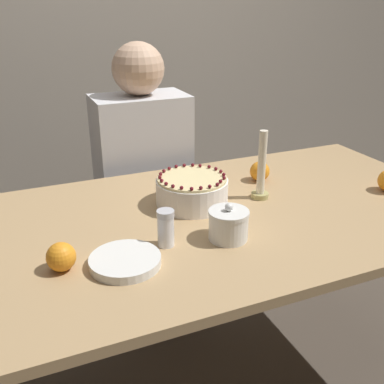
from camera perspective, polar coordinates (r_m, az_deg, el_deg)
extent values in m
plane|color=#4C4238|center=(1.89, 3.24, -22.89)|extent=(12.00, 12.00, 0.00)
cube|color=#ADA393|center=(2.63, -10.64, 21.54)|extent=(8.00, 0.05, 2.60)
cube|color=tan|center=(1.46, 3.87, -3.14)|extent=(1.68, 0.91, 0.03)
cylinder|color=tan|center=(2.32, 16.66, -3.71)|extent=(0.07, 0.07, 0.70)
cylinder|color=white|center=(1.50, 0.00, 0.00)|extent=(0.24, 0.24, 0.09)
cylinder|color=beige|center=(1.48, 0.00, 1.71)|extent=(0.23, 0.23, 0.01)
sphere|color=maroon|center=(1.52, 3.68, 2.63)|extent=(0.01, 0.01, 0.01)
sphere|color=maroon|center=(1.54, 3.04, 2.97)|extent=(0.01, 0.01, 0.01)
sphere|color=maroon|center=(1.56, 2.19, 3.24)|extent=(0.01, 0.01, 0.01)
sphere|color=maroon|center=(1.57, 1.18, 3.40)|extent=(0.01, 0.01, 0.01)
sphere|color=maroon|center=(1.57, 0.09, 3.47)|extent=(0.01, 0.01, 0.01)
sphere|color=maroon|center=(1.57, -1.00, 3.42)|extent=(0.01, 0.01, 0.01)
sphere|color=maroon|center=(1.56, -2.03, 3.27)|extent=(0.01, 0.01, 0.01)
sphere|color=maroon|center=(1.54, -2.91, 3.02)|extent=(0.01, 0.01, 0.01)
sphere|color=maroon|center=(1.52, -3.59, 2.70)|extent=(0.01, 0.01, 0.01)
sphere|color=maroon|center=(1.49, -4.01, 2.31)|extent=(0.01, 0.01, 0.01)
sphere|color=maroon|center=(1.47, -4.11, 1.88)|extent=(0.01, 0.01, 0.01)
sphere|color=maroon|center=(1.44, -3.88, 1.46)|extent=(0.01, 0.01, 0.01)
sphere|color=maroon|center=(1.41, -3.31, 1.07)|extent=(0.01, 0.01, 0.01)
sphere|color=maroon|center=(1.39, -2.44, 0.76)|extent=(0.01, 0.01, 0.01)
sphere|color=maroon|center=(1.38, -1.34, 0.55)|extent=(0.01, 0.01, 0.01)
sphere|color=maroon|center=(1.38, -0.11, 0.47)|extent=(0.01, 0.01, 0.01)
sphere|color=maroon|center=(1.38, 1.14, 0.53)|extent=(0.01, 0.01, 0.01)
sphere|color=maroon|center=(1.39, 2.27, 0.71)|extent=(0.01, 0.01, 0.01)
sphere|color=maroon|center=(1.41, 3.18, 1.01)|extent=(0.01, 0.01, 0.01)
sphere|color=maroon|center=(1.43, 3.80, 1.39)|extent=(0.01, 0.01, 0.01)
sphere|color=maroon|center=(1.46, 4.10, 1.81)|extent=(0.01, 0.01, 0.01)
sphere|color=maroon|center=(1.49, 4.05, 2.24)|extent=(0.01, 0.01, 0.01)
cylinder|color=white|center=(1.29, 4.64, -4.42)|extent=(0.11, 0.11, 0.08)
cylinder|color=white|center=(1.27, 4.70, -2.66)|extent=(0.12, 0.12, 0.01)
sphere|color=white|center=(1.26, 4.73, -1.92)|extent=(0.02, 0.02, 0.02)
cylinder|color=white|center=(1.25, -3.34, -4.97)|extent=(0.05, 0.05, 0.09)
cylinder|color=silver|center=(1.23, -3.40, -2.76)|extent=(0.05, 0.05, 0.02)
cylinder|color=white|center=(1.19, -8.46, -8.98)|extent=(0.19, 0.19, 0.01)
cylinder|color=white|center=(1.19, -8.49, -8.66)|extent=(0.19, 0.19, 0.01)
cylinder|color=white|center=(1.18, -8.51, -8.33)|extent=(0.19, 0.19, 0.01)
cylinder|color=tan|center=(1.58, 8.60, -0.40)|extent=(0.06, 0.06, 0.02)
cylinder|color=silver|center=(1.53, 8.87, 3.71)|extent=(0.03, 0.03, 0.22)
sphere|color=orange|center=(1.19, -16.29, -7.91)|extent=(0.08, 0.08, 0.08)
sphere|color=orange|center=(1.71, 8.59, 2.61)|extent=(0.07, 0.07, 0.07)
cube|color=#595960|center=(2.21, -5.77, -7.87)|extent=(0.34, 0.34, 0.45)
cube|color=silver|center=(2.00, -6.34, 4.42)|extent=(0.40, 0.24, 0.55)
sphere|color=#D8AD8C|center=(1.91, -6.86, 15.28)|extent=(0.22, 0.22, 0.22)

